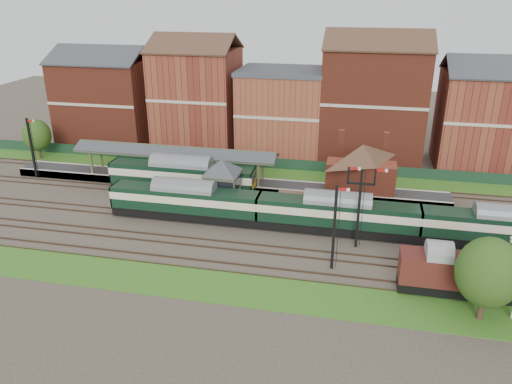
% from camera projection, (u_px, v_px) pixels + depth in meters
% --- Properties ---
extents(ground, '(160.00, 160.00, 0.00)m').
position_uv_depth(ground, '(242.00, 224.00, 53.19)').
color(ground, '#473D33').
rests_on(ground, ground).
extents(grass_back, '(90.00, 4.50, 0.06)m').
position_uv_depth(grass_back, '(270.00, 173.00, 67.63)').
color(grass_back, '#2D6619').
rests_on(grass_back, ground).
extents(grass_front, '(90.00, 5.00, 0.06)m').
position_uv_depth(grass_front, '(209.00, 285.00, 42.34)').
color(grass_front, '#2D6619').
rests_on(grass_front, ground).
extents(fence, '(90.00, 0.12, 1.50)m').
position_uv_depth(fence, '(273.00, 163.00, 69.16)').
color(fence, '#193823').
rests_on(fence, ground).
extents(platform, '(55.00, 3.40, 1.00)m').
position_uv_depth(platform, '(222.00, 183.00, 62.77)').
color(platform, '#2D2D2D').
rests_on(platform, ground).
extents(signal_box, '(5.40, 5.40, 6.00)m').
position_uv_depth(signal_box, '(222.00, 183.00, 55.49)').
color(signal_box, '#6C7F5B').
rests_on(signal_box, ground).
extents(brick_hut, '(3.20, 2.64, 2.94)m').
position_uv_depth(brick_hut, '(293.00, 206.00, 54.70)').
color(brick_hut, maroon).
rests_on(brick_hut, ground).
extents(station_building, '(8.10, 8.10, 5.90)m').
position_uv_depth(station_building, '(361.00, 167.00, 58.15)').
color(station_building, maroon).
rests_on(station_building, platform).
extents(canopy, '(26.00, 3.89, 4.08)m').
position_uv_depth(canopy, '(175.00, 149.00, 62.38)').
color(canopy, '#494C2F').
rests_on(canopy, platform).
extents(semaphore_bracket, '(3.60, 0.25, 8.18)m').
position_uv_depth(semaphore_bracket, '(360.00, 203.00, 46.82)').
color(semaphore_bracket, black).
rests_on(semaphore_bracket, ground).
extents(semaphore_platform_end, '(1.23, 0.25, 8.00)m').
position_uv_depth(semaphore_platform_end, '(32.00, 147.00, 64.64)').
color(semaphore_platform_end, black).
rests_on(semaphore_platform_end, ground).
extents(semaphore_siding, '(1.23, 0.25, 8.00)m').
position_uv_depth(semaphore_siding, '(335.00, 227.00, 43.33)').
color(semaphore_siding, black).
rests_on(semaphore_siding, ground).
extents(town_backdrop, '(69.00, 10.00, 16.00)m').
position_uv_depth(town_backdrop, '(280.00, 108.00, 73.13)').
color(town_backdrop, maroon).
rests_on(town_backdrop, ground).
extents(dmu_train, '(48.67, 2.56, 3.74)m').
position_uv_depth(dmu_train, '(337.00, 214.00, 50.42)').
color(dmu_train, black).
rests_on(dmu_train, ground).
extents(platform_railcar, '(17.73, 2.80, 4.08)m').
position_uv_depth(platform_railcar, '(182.00, 176.00, 59.88)').
color(platform_railcar, black).
rests_on(platform_railcar, ground).
extents(goods_van_a, '(5.90, 2.56, 3.58)m').
position_uv_depth(goods_van_a, '(436.00, 270.00, 40.68)').
color(goods_van_a, black).
rests_on(goods_van_a, ground).
extents(tree_far, '(4.69, 4.69, 6.84)m').
position_uv_depth(tree_far, '(488.00, 273.00, 36.42)').
color(tree_far, '#382619').
rests_on(tree_far, ground).
extents(tree_back, '(4.00, 4.00, 5.84)m').
position_uv_depth(tree_back, '(37.00, 135.00, 72.10)').
color(tree_back, '#382619').
rests_on(tree_back, ground).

